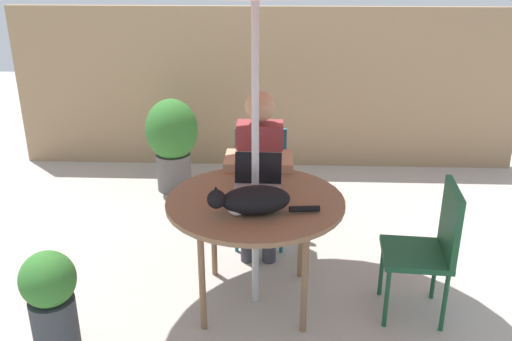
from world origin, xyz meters
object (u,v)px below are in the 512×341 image
at_px(person_seated, 260,164).
at_px(laptop, 258,178).
at_px(potted_plant_near_fence, 172,139).
at_px(chair_occupied, 260,177).
at_px(potted_plant_by_chair, 52,303).
at_px(patio_table, 255,207).
at_px(chair_empty, 431,242).
at_px(cat, 252,201).

relative_size(person_seated, laptop, 3.96).
distance_m(person_seated, potted_plant_near_fence, 1.37).
bearing_deg(chair_occupied, potted_plant_by_chair, -126.28).
xyz_separation_m(patio_table, chair_empty, (1.07, -0.09, -0.17)).
distance_m(potted_plant_near_fence, potted_plant_by_chair, 2.40).
height_order(chair_empty, cat, cat).
height_order(chair_occupied, laptop, laptop).
bearing_deg(laptop, potted_plant_by_chair, -144.52).
bearing_deg(potted_plant_near_fence, chair_empty, -44.18).
height_order(patio_table, chair_empty, chair_empty).
xyz_separation_m(person_seated, potted_plant_near_fence, (-0.85, 1.06, -0.18)).
relative_size(patio_table, potted_plant_near_fence, 1.24).
bearing_deg(person_seated, potted_plant_near_fence, 128.89).
distance_m(cat, potted_plant_near_fence, 2.18).
height_order(patio_table, potted_plant_near_fence, potted_plant_near_fence).
xyz_separation_m(chair_empty, laptop, (-1.07, 0.27, 0.29)).
relative_size(person_seated, potted_plant_near_fence, 1.37).
distance_m(chair_occupied, potted_plant_near_fence, 1.24).
bearing_deg(cat, patio_table, 86.43).
bearing_deg(potted_plant_by_chair, patio_table, 28.80).
distance_m(chair_occupied, laptop, 0.76).
relative_size(cat, potted_plant_by_chair, 0.96).
bearing_deg(laptop, patio_table, -92.33).
bearing_deg(cat, person_seated, 89.24).
height_order(chair_empty, potted_plant_by_chair, chair_empty).
bearing_deg(chair_empty, patio_table, 175.38).
bearing_deg(patio_table, laptop, 87.67).
distance_m(chair_empty, laptop, 1.14).
bearing_deg(potted_plant_near_fence, chair_occupied, -46.57).
bearing_deg(laptop, cat, -92.97).
xyz_separation_m(patio_table, potted_plant_by_chair, (-1.09, -0.60, -0.31)).
bearing_deg(potted_plant_near_fence, potted_plant_by_chair, -95.58).
xyz_separation_m(chair_empty, potted_plant_by_chair, (-2.16, -0.51, -0.14)).
relative_size(chair_empty, person_seated, 0.72).
relative_size(patio_table, chair_empty, 1.25).
relative_size(patio_table, person_seated, 0.90).
xyz_separation_m(chair_occupied, potted_plant_by_chair, (-1.09, -1.48, -0.14)).
xyz_separation_m(cat, potted_plant_by_chair, (-1.08, -0.40, -0.45)).
height_order(patio_table, laptop, laptop).
xyz_separation_m(laptop, cat, (-0.02, -0.38, 0.02)).
relative_size(chair_occupied, potted_plant_by_chair, 1.30).
relative_size(patio_table, potted_plant_by_chair, 1.62).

